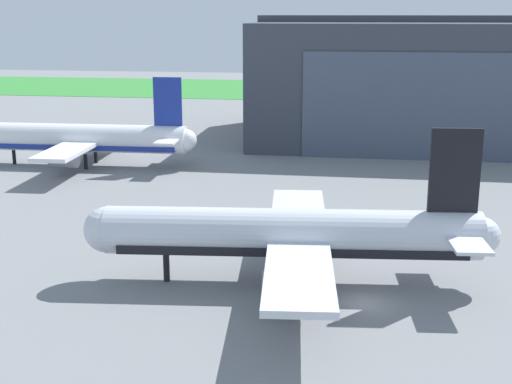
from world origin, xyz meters
TOP-DOWN VIEW (x-y plane):
  - ground_plane at (0.00, 0.00)m, footprint 440.00×440.00m
  - grass_field_strip at (0.00, 161.87)m, footprint 440.00×56.00m
  - maintenance_hangar at (20.80, 80.10)m, footprint 81.80×42.03m
  - airliner_far_right at (-43.39, 46.97)m, footprint 36.44×29.79m
  - airliner_near_right at (-6.51, 3.35)m, footprint 35.69×32.11m

SIDE VIEW (x-z plane):
  - ground_plane at x=0.00m, z-range 0.00..0.00m
  - grass_field_strip at x=0.00m, z-range 0.00..0.08m
  - airliner_far_right at x=-43.39m, z-range -2.69..11.07m
  - airliner_near_right at x=-6.51m, z-range -2.45..11.44m
  - maintenance_hangar at x=20.80m, z-range -0.46..22.08m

